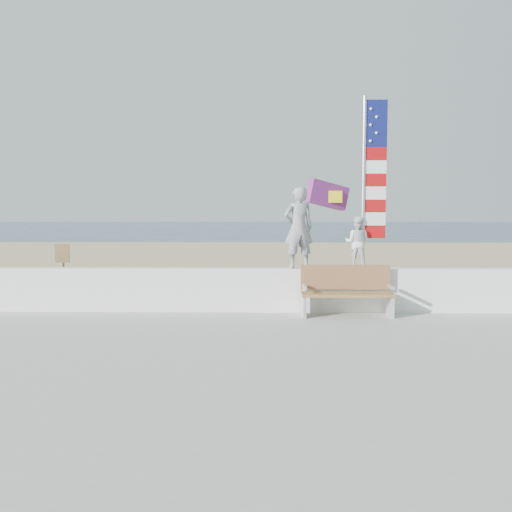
% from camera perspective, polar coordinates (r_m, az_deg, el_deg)
% --- Properties ---
extents(ground, '(220.00, 220.00, 0.00)m').
position_cam_1_polar(ground, '(9.45, -1.41, -9.08)').
color(ground, '#2C4658').
rests_on(ground, ground).
extents(sand, '(90.00, 40.00, 0.08)m').
position_cam_1_polar(sand, '(18.31, -0.25, -2.24)').
color(sand, tan).
rests_on(sand, ground).
extents(boardwalk, '(50.00, 12.40, 0.10)m').
position_cam_1_polar(boardwalk, '(5.61, -3.18, -17.56)').
color(boardwalk, '#ACADA7').
rests_on(boardwalk, sand).
extents(seawall, '(30.00, 0.35, 0.90)m').
position_cam_1_polar(seawall, '(11.30, -1.00, -3.56)').
color(seawall, white).
rests_on(seawall, boardwalk).
extents(adult, '(0.68, 0.52, 1.68)m').
position_cam_1_polar(adult, '(11.20, 4.51, 2.98)').
color(adult, gray).
rests_on(adult, seawall).
extents(child, '(0.63, 0.57, 1.07)m').
position_cam_1_polar(child, '(11.35, 10.62, 1.40)').
color(child, white).
rests_on(child, seawall).
extents(bench, '(1.80, 0.57, 1.00)m').
position_cam_1_polar(bench, '(10.95, 9.50, -3.57)').
color(bench, olive).
rests_on(bench, boardwalk).
extents(flag, '(0.50, 0.08, 3.50)m').
position_cam_1_polar(flag, '(11.40, 11.91, 8.32)').
color(flag, silver).
rests_on(flag, seawall).
extents(parafoil_kite, '(1.12, 0.70, 0.76)m').
position_cam_1_polar(parafoil_kite, '(13.25, 7.60, 6.37)').
color(parafoil_kite, red).
rests_on(parafoil_kite, ground).
extents(sign, '(0.32, 0.07, 1.46)m').
position_cam_1_polar(sign, '(12.83, -19.66, -1.42)').
color(sign, olive).
rests_on(sign, sand).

